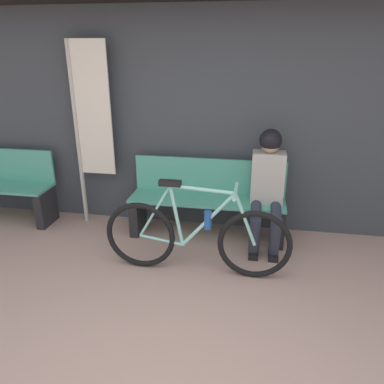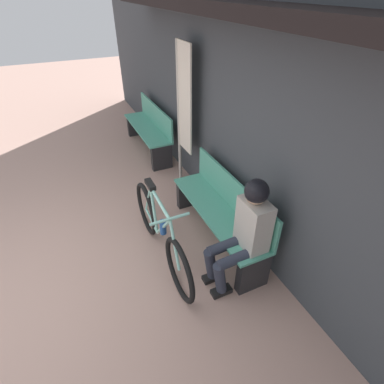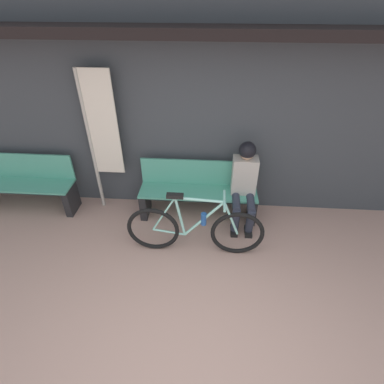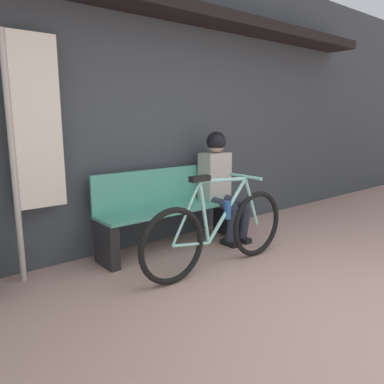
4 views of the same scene
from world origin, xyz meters
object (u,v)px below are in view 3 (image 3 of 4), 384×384
at_px(park_bench_far, 20,185).
at_px(banner_pole, 99,132).
at_px(bicycle, 195,230).
at_px(person_seated, 245,180).
at_px(park_bench_near, 198,192).

relative_size(park_bench_far, banner_pole, 0.79).
height_order(bicycle, park_bench_far, bicycle).
height_order(person_seated, park_bench_far, person_seated).
bearing_deg(bicycle, banner_pole, 147.16).
bearing_deg(park_bench_near, person_seated, -9.21).
relative_size(bicycle, banner_pole, 0.84).
height_order(park_bench_near, bicycle, bicycle).
distance_m(bicycle, park_bench_far, 2.84).
bearing_deg(park_bench_near, bicycle, -89.97).
distance_m(park_bench_near, park_bench_far, 2.73).
bearing_deg(park_bench_far, person_seated, -1.75).
bearing_deg(person_seated, park_bench_far, 178.25).
height_order(park_bench_far, banner_pole, banner_pole).
xyz_separation_m(person_seated, banner_pole, (-2.00, 0.22, 0.54)).
height_order(bicycle, person_seated, person_seated).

